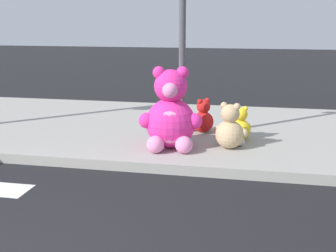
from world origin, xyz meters
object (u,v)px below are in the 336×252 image
sign_pole (182,36)px  plush_tan (230,130)px  plush_pink_large (171,116)px  plush_yellow (240,126)px  plush_red (203,118)px

sign_pole → plush_tan: (0.83, -0.41, -1.41)m
plush_pink_large → plush_yellow: (1.04, 0.70, -0.28)m
sign_pole → plush_pink_large: sign_pole is taller
plush_pink_large → sign_pole: bearing=82.7°
plush_yellow → sign_pole: bearing=-173.4°
plush_yellow → plush_tan: bearing=-104.1°
sign_pole → plush_tan: bearing=-26.1°
plush_tan → plush_red: bearing=120.7°
sign_pole → plush_red: bearing=60.1°
plush_red → plush_tan: (0.54, -0.91, 0.05)m
plush_pink_large → plush_red: (0.36, 1.09, -0.26)m
plush_pink_large → plush_tan: plush_pink_large is taller
sign_pole → plush_yellow: sign_pole is taller
plush_pink_large → plush_tan: (0.91, 0.18, -0.22)m
sign_pole → plush_yellow: bearing=6.6°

